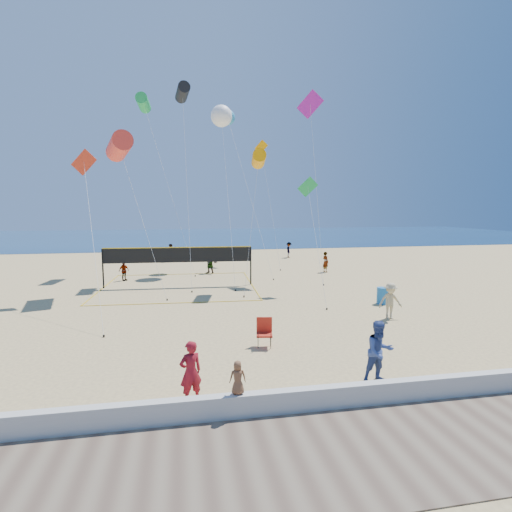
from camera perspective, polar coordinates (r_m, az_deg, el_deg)
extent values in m
plane|color=tan|center=(13.91, 1.16, -15.58)|extent=(120.00, 120.00, 0.00)
cube|color=navy|center=(74.80, -8.67, 2.80)|extent=(140.00, 50.00, 0.03)
cube|color=beige|center=(11.13, 4.54, -19.93)|extent=(32.00, 0.30, 0.60)
cube|color=brown|center=(9.62, 8.03, -26.65)|extent=(32.00, 3.60, 0.03)
imported|color=maroon|center=(11.44, -9.33, -16.05)|extent=(0.75, 0.62, 1.75)
imported|color=brown|center=(10.60, -2.63, -16.95)|extent=(0.43, 0.29, 0.87)
imported|color=#344783|center=(13.07, 17.22, -12.91)|extent=(0.98, 0.79, 1.91)
imported|color=tan|center=(20.27, 18.64, -6.10)|extent=(1.17, 0.72, 1.75)
imported|color=gray|center=(30.68, -18.36, -2.03)|extent=(0.86, 0.85, 1.45)
imported|color=gray|center=(32.63, -6.60, -0.90)|extent=(1.60, 1.49, 1.79)
imported|color=gray|center=(33.47, 9.90, -0.85)|extent=(0.59, 0.72, 1.69)
imported|color=gray|center=(40.09, -12.03, 0.44)|extent=(1.05, 0.95, 1.77)
imported|color=gray|center=(42.67, 4.73, 0.87)|extent=(0.85, 1.18, 1.65)
cube|color=#AD2113|center=(15.52, 1.20, -11.20)|extent=(0.69, 0.65, 0.07)
cube|color=#AD2113|center=(15.65, 1.19, -9.79)|extent=(0.60, 0.17, 0.60)
cylinder|color=black|center=(15.38, 0.30, -12.23)|extent=(0.08, 0.30, 0.78)
cylinder|color=black|center=(15.79, 0.29, -11.71)|extent=(0.08, 0.30, 0.78)
cylinder|color=black|center=(15.39, 2.14, -12.23)|extent=(0.08, 0.30, 0.78)
cylinder|color=black|center=(15.80, 2.08, -11.71)|extent=(0.08, 0.30, 0.78)
cylinder|color=#1A67AD|center=(23.35, 17.61, -5.42)|extent=(0.79, 0.79, 0.92)
cylinder|color=black|center=(28.21, -21.03, -1.70)|extent=(0.10, 0.10, 2.63)
cylinder|color=black|center=(27.64, -0.76, -1.40)|extent=(0.10, 0.10, 2.63)
cube|color=black|center=(27.38, -11.04, 0.12)|extent=(9.83, 0.53, 0.98)
cube|color=yellow|center=(27.33, -11.06, 1.22)|extent=(9.83, 0.54, 0.06)
cube|color=yellow|center=(22.91, -11.61, -6.61)|extent=(10.03, 0.57, 0.02)
cube|color=yellow|center=(32.55, -10.47, -2.57)|extent=(10.03, 0.57, 0.02)
cylinder|color=red|center=(26.73, -18.96, 14.58)|extent=(2.05, 3.20, 1.62)
cylinder|color=silver|center=(24.75, -15.92, 4.88)|extent=(2.76, 3.20, 9.00)
cylinder|color=black|center=(23.66, -12.57, -6.11)|extent=(0.08, 0.08, 0.10)
cylinder|color=black|center=(32.04, -10.45, 22.01)|extent=(1.13, 2.20, 1.16)
cylinder|color=silver|center=(28.02, -9.84, 10.03)|extent=(0.27, 5.91, 13.67)
cylinder|color=black|center=(25.58, -9.13, -5.04)|extent=(0.08, 0.08, 0.10)
cylinder|color=#FF9D01|center=(26.50, 0.39, 13.70)|extent=(1.14, 2.17, 1.13)
cylinder|color=silver|center=(24.85, -0.63, 4.46)|extent=(1.45, 2.78, 8.40)
cylinder|color=black|center=(23.93, -1.73, -5.79)|extent=(0.08, 0.08, 0.10)
cube|color=red|center=(25.73, -23.37, 12.20)|extent=(1.52, 0.35, 1.53)
cylinder|color=silver|center=(21.41, -22.36, 2.85)|extent=(2.22, 8.21, 7.89)
cylinder|color=black|center=(17.93, -20.92, -10.64)|extent=(0.08, 0.08, 0.10)
cube|color=green|center=(25.92, 7.40, 9.78)|extent=(1.29, 0.33, 1.31)
cylinder|color=silver|center=(23.38, 8.62, 2.00)|extent=(0.58, 5.29, 6.59)
cylinder|color=black|center=(21.39, 10.09, -7.45)|extent=(0.08, 0.08, 0.10)
cube|color=#BD1BA3|center=(32.10, 7.75, 20.68)|extent=(1.79, 1.12, 2.07)
cylinder|color=silver|center=(29.28, 8.66, 9.20)|extent=(0.16, 4.03, 12.94)
cylinder|color=black|center=(27.85, 9.64, -4.07)|extent=(0.08, 0.08, 0.10)
sphere|color=white|center=(35.19, -4.97, 19.30)|extent=(2.03, 2.03, 1.78)
cylinder|color=silver|center=(29.81, -4.09, 9.11)|extent=(0.18, 9.23, 12.83)
cylinder|color=black|center=(25.75, -2.95, -4.88)|extent=(0.08, 0.08, 0.10)
sphere|color=#2C8DC0|center=(37.55, -4.09, 19.14)|extent=(1.74, 1.74, 1.34)
cylinder|color=silver|center=(32.86, -1.09, 9.27)|extent=(2.37, 8.17, 13.22)
cylinder|color=black|center=(29.54, 2.52, -3.34)|extent=(0.08, 0.08, 0.10)
cylinder|color=green|center=(36.01, -15.80, 20.31)|extent=(1.10, 2.33, 1.24)
cylinder|color=silver|center=(32.96, -12.37, 9.57)|extent=(3.82, 3.99, 13.76)
cylinder|color=black|center=(31.39, -8.67, -2.81)|extent=(0.08, 0.08, 0.10)
cube|color=#FF9D01|center=(39.81, 0.76, 15.32)|extent=(1.21, 0.66, 1.35)
cylinder|color=silver|center=(36.48, 2.05, 7.35)|extent=(0.48, 6.07, 11.08)
cylinder|color=black|center=(34.00, 3.52, -1.99)|extent=(0.08, 0.08, 0.10)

